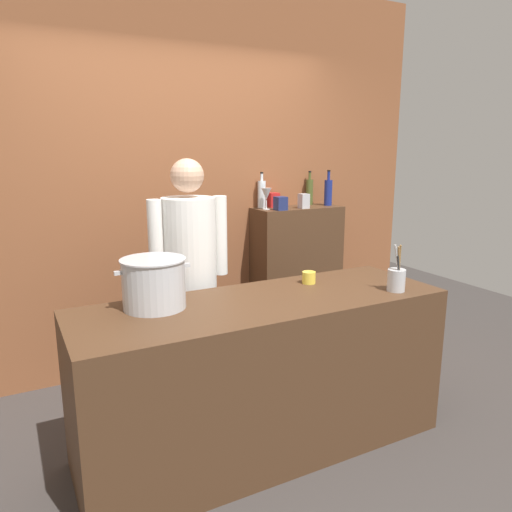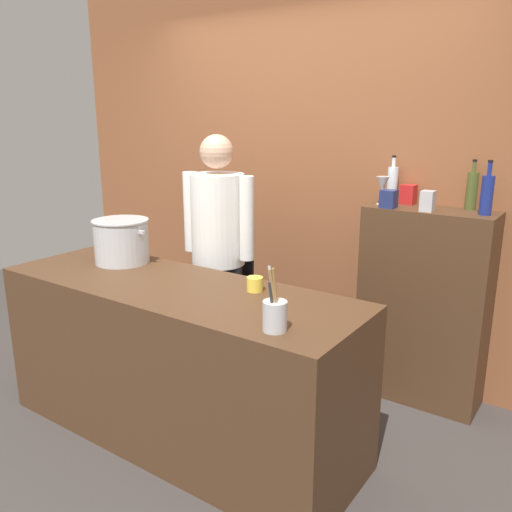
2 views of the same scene
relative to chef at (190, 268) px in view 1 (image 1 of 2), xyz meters
The scene contains 15 objects.
ground_plane 1.17m from the chef, 72.34° to the right, with size 8.00×8.00×0.00m, color #383330.
brick_back_panel 0.96m from the chef, 75.41° to the left, with size 4.40×0.10×3.00m, color brown.
prep_counter 0.84m from the chef, 72.34° to the right, with size 2.10×0.70×0.90m, color #472D1C.
bar_cabinet 1.35m from the chef, 25.53° to the left, with size 0.76×0.32×1.23m, color #472D1C.
chef is the anchor object (origin of this frame).
stockpot_large 0.61m from the chef, 127.61° to the right, with size 0.40×0.34×0.26m.
utensil_crock 1.28m from the chef, 40.87° to the right, with size 0.10×0.10×0.28m.
butter_jar 0.77m from the chef, 37.43° to the right, with size 0.08×0.08×0.07m, color yellow.
wine_bottle_olive 1.57m from the chef, 26.16° to the left, with size 0.06×0.06×0.29m.
wine_bottle_cobalt 1.62m from the chef, 20.25° to the left, with size 0.07×0.07×0.30m.
wine_bottle_clear 1.17m from the chef, 36.85° to the left, with size 0.07×0.07×0.29m.
wine_glass_wide 1.09m from the chef, 32.25° to the left, with size 0.08×0.08×0.17m.
spice_tin_red 1.24m from the chef, 33.59° to the left, with size 0.09×0.09×0.12m, color red.
spice_tin_silver 1.30m from the chef, 21.71° to the left, with size 0.07×0.07×0.12m, color #B2B2B7.
spice_tin_navy 1.10m from the chef, 25.71° to the left, with size 0.09×0.09×0.11m, color navy.
Camera 1 is at (-1.22, -2.24, 1.72)m, focal length 33.85 mm.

